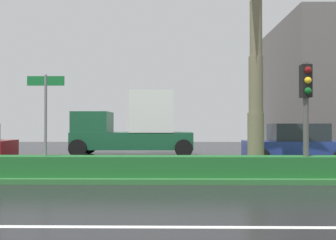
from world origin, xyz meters
TOP-DOWN VIEW (x-y plane):
  - ground_plane at (0.00, 9.00)m, footprint 90.00×42.00m
  - near_lane_divider_stripe at (0.00, 2.00)m, footprint 81.00×0.14m
  - median_strip at (0.00, 8.00)m, footprint 85.50×4.00m
  - median_hedge at (0.00, 6.60)m, footprint 76.50×0.70m
  - traffic_signal_median_right at (5.76, 6.51)m, footprint 0.28×0.43m
  - street_name_sign at (-1.88, 6.54)m, footprint 1.10×0.08m
  - box_truck_lead at (-0.18, 15.28)m, footprint 6.40×2.64m
  - car_in_traffic_second at (7.28, 11.77)m, footprint 4.30×2.02m

SIDE VIEW (x-z plane):
  - ground_plane at x=0.00m, z-range -0.10..0.00m
  - near_lane_divider_stripe at x=0.00m, z-range 0.00..0.01m
  - median_strip at x=0.00m, z-range 0.00..0.15m
  - median_hedge at x=0.00m, z-range 0.15..0.75m
  - car_in_traffic_second at x=7.28m, z-range -0.03..1.69m
  - box_truck_lead at x=-0.18m, z-range -0.18..3.28m
  - street_name_sign at x=-1.88m, z-range 0.58..3.58m
  - traffic_signal_median_right at x=5.76m, z-range 0.78..4.13m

